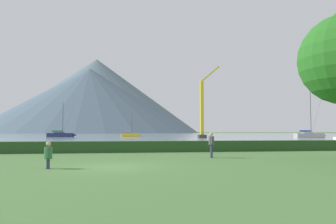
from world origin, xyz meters
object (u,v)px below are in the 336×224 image
(sailboat_slip_4, at_px, (309,135))
(dock_crane, at_px, (202,113))
(sailboat_slip_2, at_px, (130,135))
(person_seated_viewer, at_px, (48,154))
(sailboat_slip_1, at_px, (61,135))
(person_standing_walker, at_px, (211,143))

(sailboat_slip_4, relative_size, dock_crane, 0.64)
(sailboat_slip_2, distance_m, sailboat_slip_4, 51.29)
(person_seated_viewer, xyz_separation_m, dock_crane, (24.87, 66.65, 5.88))
(sailboat_slip_1, height_order, sailboat_slip_2, sailboat_slip_1)
(sailboat_slip_1, distance_m, sailboat_slip_4, 70.05)
(sailboat_slip_1, xyz_separation_m, person_seated_viewer, (13.79, -84.36, -0.02))
(person_standing_walker, height_order, dock_crane, dock_crane)
(sailboat_slip_4, distance_m, person_standing_walker, 73.35)
(person_seated_viewer, relative_size, dock_crane, 0.07)
(sailboat_slip_2, xyz_separation_m, person_seated_viewer, (-6.82, -85.66, 0.14))
(sailboat_slip_1, bearing_deg, sailboat_slip_4, -10.45)
(person_standing_walker, bearing_deg, sailboat_slip_4, 60.48)
(sailboat_slip_4, bearing_deg, person_standing_walker, -121.38)
(dock_crane, bearing_deg, person_standing_walker, -104.23)
(person_seated_viewer, distance_m, person_standing_walker, 10.37)
(sailboat_slip_1, xyz_separation_m, sailboat_slip_4, (66.90, -20.80, 0.01))
(person_standing_walker, bearing_deg, sailboat_slip_2, 98.94)
(sailboat_slip_1, distance_m, sailboat_slip_2, 20.65)
(sailboat_slip_4, bearing_deg, dock_crane, 179.16)
(sailboat_slip_1, relative_size, sailboat_slip_2, 1.36)
(person_seated_viewer, xyz_separation_m, person_standing_walker, (9.18, 4.81, 0.29))
(sailboat_slip_4, height_order, person_standing_walker, sailboat_slip_4)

